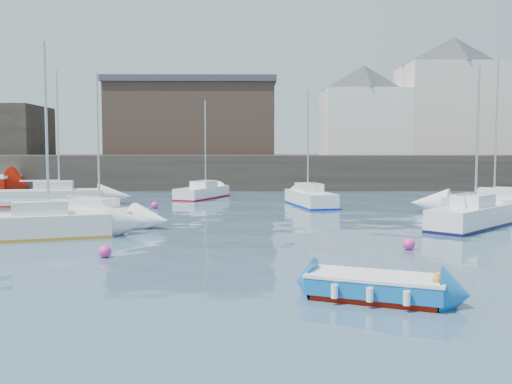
{
  "coord_description": "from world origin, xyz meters",
  "views": [
    {
      "loc": [
        -0.3,
        -15.21,
        3.57
      ],
      "look_at": [
        0.0,
        12.0,
        1.5
      ],
      "focal_mm": 40.0,
      "sensor_mm": 36.0,
      "label": 1
    }
  ],
  "objects_px": {
    "sailboat_f": "(310,198)",
    "buoy_far": "(155,208)",
    "sailboat_b": "(91,215)",
    "blue_dinghy": "(376,286)",
    "sailboat_h": "(202,192)",
    "buoy_mid": "(409,250)",
    "sailboat_a": "(34,225)",
    "sailboat_e": "(49,197)",
    "sailboat_c": "(470,216)",
    "sailboat_d": "(506,205)",
    "buoy_near": "(105,257)"
  },
  "relations": [
    {
      "from": "sailboat_f",
      "to": "buoy_far",
      "type": "bearing_deg",
      "value": -172.29
    },
    {
      "from": "sailboat_b",
      "to": "blue_dinghy",
      "type": "bearing_deg",
      "value": -52.13
    },
    {
      "from": "sailboat_f",
      "to": "sailboat_h",
      "type": "xyz_separation_m",
      "value": [
        -7.19,
        5.62,
        -0.05
      ]
    },
    {
      "from": "sailboat_b",
      "to": "buoy_mid",
      "type": "relative_size",
      "value": 16.31
    },
    {
      "from": "sailboat_a",
      "to": "sailboat_e",
      "type": "distance_m",
      "value": 14.01
    },
    {
      "from": "sailboat_a",
      "to": "sailboat_b",
      "type": "relative_size",
      "value": 1.1
    },
    {
      "from": "blue_dinghy",
      "to": "sailboat_b",
      "type": "xyz_separation_m",
      "value": [
        -10.44,
        13.42,
        0.12
      ]
    },
    {
      "from": "sailboat_e",
      "to": "blue_dinghy",
      "type": "bearing_deg",
      "value": -55.53
    },
    {
      "from": "sailboat_a",
      "to": "buoy_mid",
      "type": "bearing_deg",
      "value": -10.63
    },
    {
      "from": "sailboat_a",
      "to": "sailboat_h",
      "type": "relative_size",
      "value": 1.11
    },
    {
      "from": "sailboat_b",
      "to": "sailboat_c",
      "type": "distance_m",
      "value": 17.41
    },
    {
      "from": "sailboat_a",
      "to": "sailboat_c",
      "type": "bearing_deg",
      "value": 8.22
    },
    {
      "from": "sailboat_c",
      "to": "sailboat_e",
      "type": "relative_size",
      "value": 0.86
    },
    {
      "from": "sailboat_f",
      "to": "buoy_mid",
      "type": "xyz_separation_m",
      "value": [
        1.86,
        -15.43,
        -0.51
      ]
    },
    {
      "from": "buoy_mid",
      "to": "buoy_far",
      "type": "distance_m",
      "value": 18.13
    },
    {
      "from": "sailboat_c",
      "to": "sailboat_b",
      "type": "bearing_deg",
      "value": 175.48
    },
    {
      "from": "sailboat_h",
      "to": "sailboat_f",
      "type": "bearing_deg",
      "value": -38.0
    },
    {
      "from": "sailboat_h",
      "to": "blue_dinghy",
      "type": "bearing_deg",
      "value": -77.03
    },
    {
      "from": "sailboat_a",
      "to": "sailboat_c",
      "type": "distance_m",
      "value": 18.67
    },
    {
      "from": "sailboat_d",
      "to": "sailboat_e",
      "type": "relative_size",
      "value": 1.0
    },
    {
      "from": "buoy_near",
      "to": "buoy_mid",
      "type": "xyz_separation_m",
      "value": [
        10.41,
        1.33,
        0.0
      ]
    },
    {
      "from": "sailboat_a",
      "to": "sailboat_h",
      "type": "xyz_separation_m",
      "value": [
        5.16,
        18.38,
        -0.09
      ]
    },
    {
      "from": "buoy_mid",
      "to": "sailboat_f",
      "type": "bearing_deg",
      "value": 96.89
    },
    {
      "from": "sailboat_e",
      "to": "buoy_mid",
      "type": "height_order",
      "value": "sailboat_e"
    },
    {
      "from": "sailboat_b",
      "to": "sailboat_h",
      "type": "bearing_deg",
      "value": 74.26
    },
    {
      "from": "sailboat_c",
      "to": "buoy_far",
      "type": "distance_m",
      "value": 17.92
    },
    {
      "from": "blue_dinghy",
      "to": "sailboat_a",
      "type": "height_order",
      "value": "sailboat_a"
    },
    {
      "from": "blue_dinghy",
      "to": "sailboat_h",
      "type": "relative_size",
      "value": 0.5
    },
    {
      "from": "sailboat_d",
      "to": "sailboat_f",
      "type": "relative_size",
      "value": 1.17
    },
    {
      "from": "sailboat_e",
      "to": "buoy_mid",
      "type": "bearing_deg",
      "value": -41.28
    },
    {
      "from": "sailboat_b",
      "to": "sailboat_h",
      "type": "relative_size",
      "value": 1.01
    },
    {
      "from": "buoy_far",
      "to": "sailboat_f",
      "type": "bearing_deg",
      "value": 7.71
    },
    {
      "from": "sailboat_c",
      "to": "buoy_far",
      "type": "bearing_deg",
      "value": 150.54
    },
    {
      "from": "buoy_far",
      "to": "sailboat_a",
      "type": "bearing_deg",
      "value": -104.08
    },
    {
      "from": "sailboat_b",
      "to": "sailboat_d",
      "type": "distance_m",
      "value": 21.69
    },
    {
      "from": "sailboat_a",
      "to": "buoy_mid",
      "type": "xyz_separation_m",
      "value": [
        14.22,
        -2.67,
        -0.55
      ]
    },
    {
      "from": "sailboat_f",
      "to": "buoy_far",
      "type": "distance_m",
      "value": 9.58
    },
    {
      "from": "sailboat_b",
      "to": "sailboat_e",
      "type": "xyz_separation_m",
      "value": [
        -5.21,
        9.36,
        0.09
      ]
    },
    {
      "from": "sailboat_f",
      "to": "buoy_mid",
      "type": "relative_size",
      "value": 16.68
    },
    {
      "from": "sailboat_d",
      "to": "sailboat_h",
      "type": "xyz_separation_m",
      "value": [
        -17.3,
        10.46,
        -0.06
      ]
    },
    {
      "from": "sailboat_e",
      "to": "buoy_mid",
      "type": "xyz_separation_m",
      "value": [
        18.31,
        -16.07,
        -0.55
      ]
    },
    {
      "from": "blue_dinghy",
      "to": "sailboat_f",
      "type": "bearing_deg",
      "value": 87.93
    },
    {
      "from": "buoy_mid",
      "to": "sailboat_h",
      "type": "bearing_deg",
      "value": 113.28
    },
    {
      "from": "buoy_far",
      "to": "sailboat_d",
      "type": "bearing_deg",
      "value": -10.3
    },
    {
      "from": "blue_dinghy",
      "to": "buoy_mid",
      "type": "xyz_separation_m",
      "value": [
        2.66,
        6.71,
        -0.34
      ]
    },
    {
      "from": "sailboat_d",
      "to": "sailboat_f",
      "type": "height_order",
      "value": "sailboat_d"
    },
    {
      "from": "sailboat_d",
      "to": "sailboat_b",
      "type": "bearing_deg",
      "value": -169.7
    },
    {
      "from": "sailboat_d",
      "to": "buoy_mid",
      "type": "distance_m",
      "value": 13.43
    },
    {
      "from": "sailboat_h",
      "to": "sailboat_e",
      "type": "bearing_deg",
      "value": -151.69
    },
    {
      "from": "sailboat_h",
      "to": "buoy_near",
      "type": "bearing_deg",
      "value": -93.46
    }
  ]
}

